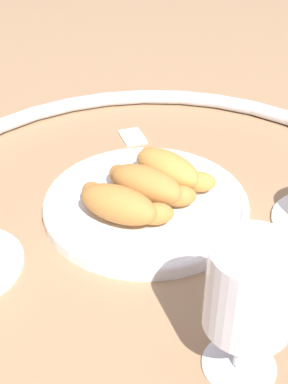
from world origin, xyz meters
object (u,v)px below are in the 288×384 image
Objects in this scene: pastry_plate at (144,205)px; juice_glass_left at (251,294)px; croissant_small at (145,185)px; croissant_large at (120,204)px; croissant_extra at (169,168)px; sugar_packet at (132,136)px.

juice_glass_left is (0.22, -0.12, 0.08)m from pastry_plate.
pastry_plate is at bearing -80.93° from croissant_small.
croissant_large is 0.24m from juice_glass_left.
croissant_extra reaches higher than pastry_plate.
sugar_packet is at bearing 150.22° from croissant_extra.
juice_glass_left reaches higher than pastry_plate.
croissant_large and croissant_extra have the same top height.
croissant_large is 2.67× the size of sugar_packet.
croissant_extra is 0.16m from sugar_packet.
croissant_small reaches higher than pastry_plate.
croissant_large is at bearing -21.06° from sugar_packet.
croissant_large is at bearing -86.26° from pastry_plate.
croissant_large reaches higher than pastry_plate.
croissant_large is 0.98× the size of croissant_small.
croissant_small is (-0.00, 0.05, 0.00)m from croissant_large.
pastry_plate is 0.26m from juice_glass_left.
pastry_plate is 0.05m from croissant_large.
croissant_small reaches higher than sugar_packet.
croissant_large is at bearing -85.92° from croissant_small.
juice_glass_left is at bearing -4.72° from sugar_packet.
sugar_packet is at bearing 137.06° from pastry_plate.
sugar_packet is (-0.14, 0.08, -0.03)m from croissant_extra.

